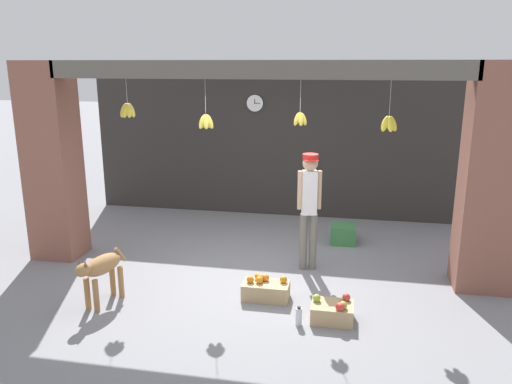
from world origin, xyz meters
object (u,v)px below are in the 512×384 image
at_px(water_bottle, 299,316).
at_px(produce_box_green, 343,234).
at_px(fruit_crate_apples, 333,311).
at_px(dog, 101,269).
at_px(wall_clock, 255,103).
at_px(shopkeeper, 309,202).
at_px(fruit_crate_oranges, 266,289).

bearing_deg(water_bottle, produce_box_green, 81.12).
xyz_separation_m(fruit_crate_apples, produce_box_green, (0.07, 2.68, 0.04)).
bearing_deg(dog, wall_clock, -179.67).
distance_m(shopkeeper, wall_clock, 3.10).
bearing_deg(dog, fruit_crate_oranges, 120.55).
distance_m(fruit_crate_oranges, produce_box_green, 2.45).
relative_size(fruit_crate_oranges, water_bottle, 2.58).
height_order(fruit_crate_oranges, fruit_crate_apples, fruit_crate_oranges).
relative_size(fruit_crate_oranges, fruit_crate_apples, 1.21).
xyz_separation_m(dog, shopkeeper, (2.41, 1.59, 0.55)).
bearing_deg(water_bottle, shopkeeper, 91.57).
relative_size(produce_box_green, wall_clock, 1.24).
xyz_separation_m(fruit_crate_oranges, fruit_crate_apples, (0.87, -0.42, -0.01)).
relative_size(shopkeeper, produce_box_green, 4.13).
height_order(fruit_crate_oranges, produce_box_green, produce_box_green).
height_order(dog, water_bottle, dog).
distance_m(fruit_crate_oranges, wall_clock, 4.26).
bearing_deg(dog, fruit_crate_apples, 107.83).
relative_size(shopkeeper, fruit_crate_apples, 3.50).
relative_size(fruit_crate_apples, water_bottle, 2.13).
xyz_separation_m(dog, fruit_crate_apples, (2.84, 0.11, -0.35)).
height_order(shopkeeper, wall_clock, wall_clock).
xyz_separation_m(fruit_crate_apples, wall_clock, (-1.70, 4.05, 2.07)).
height_order(shopkeeper, water_bottle, shopkeeper).
distance_m(dog, fruit_crate_oranges, 2.07).
bearing_deg(water_bottle, dog, 178.67).
bearing_deg(fruit_crate_oranges, shopkeeper, 67.37).
bearing_deg(fruit_crate_apples, wall_clock, 112.84).
relative_size(shopkeeper, fruit_crate_oranges, 2.89).
xyz_separation_m(produce_box_green, water_bottle, (-0.44, -2.85, -0.05)).
bearing_deg(dog, shopkeeper, 138.97).
bearing_deg(fruit_crate_oranges, dog, -165.02).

